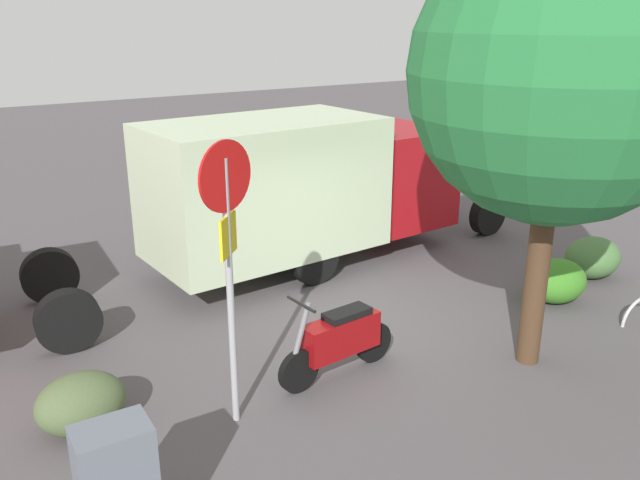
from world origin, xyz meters
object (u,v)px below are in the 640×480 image
(stop_sign, at_px, (228,242))
(bike_rack_hoop, at_px, (640,321))
(motorcycle, at_px, (340,339))
(street_tree, at_px, (560,74))
(box_truck_near, at_px, (310,181))

(stop_sign, bearing_deg, bike_rack_hoop, 170.84)
(motorcycle, height_order, stop_sign, stop_sign)
(motorcycle, bearing_deg, street_tree, 150.67)
(motorcycle, xyz_separation_m, street_tree, (-2.37, 1.08, 3.30))
(box_truck_near, bearing_deg, motorcycle, -120.27)
(box_truck_near, relative_size, street_tree, 1.34)
(box_truck_near, height_order, street_tree, street_tree)
(box_truck_near, height_order, stop_sign, stop_sign)
(stop_sign, bearing_deg, box_truck_near, -131.27)
(box_truck_near, bearing_deg, bike_rack_hoop, -63.63)
(box_truck_near, distance_m, stop_sign, 5.33)
(box_truck_near, bearing_deg, stop_sign, -134.86)
(street_tree, bearing_deg, box_truck_near, -84.45)
(stop_sign, xyz_separation_m, bike_rack_hoop, (-6.37, 1.03, -2.20))
(box_truck_near, bearing_deg, street_tree, -88.03)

